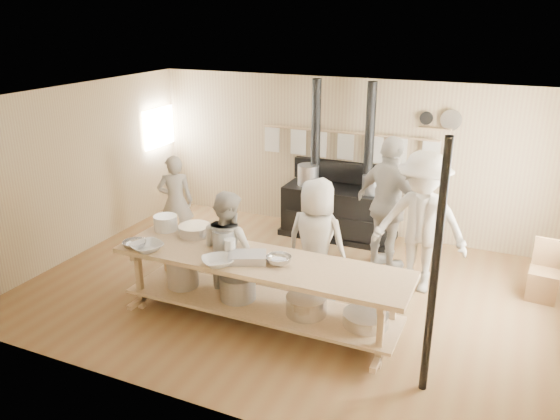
{
  "coord_description": "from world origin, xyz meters",
  "views": [
    {
      "loc": [
        2.59,
        -6.13,
        3.6
      ],
      "look_at": [
        -0.22,
        0.2,
        1.07
      ],
      "focal_mm": 35.0,
      "sensor_mm": 36.0,
      "label": 1
    }
  ],
  "objects": [
    {
      "name": "chair",
      "position": [
        3.15,
        1.17,
        0.24
      ],
      "size": [
        0.4,
        0.4,
        0.8
      ],
      "rotation": [
        0.0,
        0.0,
        -0.09
      ],
      "color": "brown",
      "rests_on": "ground"
    },
    {
      "name": "deep_bowl_enamel",
      "position": [
        -1.55,
        -0.57,
        0.95
      ],
      "size": [
        0.32,
        0.32,
        0.2
      ],
      "primitive_type": "cylinder",
      "rotation": [
        0.0,
        0.0,
        0.02
      ],
      "color": "white",
      "rests_on": "prep_table"
    },
    {
      "name": "cook_right",
      "position": [
        1.03,
        1.21,
        1.0
      ],
      "size": [
        1.26,
        0.99,
        1.99
      ],
      "primitive_type": "imported",
      "rotation": [
        0.0,
        0.0,
        2.64
      ],
      "color": "#A69E93",
      "rests_on": "ground"
    },
    {
      "name": "prep_table",
      "position": [
        -0.01,
        -0.9,
        0.52
      ],
      "size": [
        3.6,
        0.9,
        0.85
      ],
      "color": "tan",
      "rests_on": "ground"
    },
    {
      "name": "roasting_pan",
      "position": [
        -0.11,
        -1.0,
        0.9
      ],
      "size": [
        0.52,
        0.45,
        0.1
      ],
      "primitive_type": "cube",
      "rotation": [
        0.0,
        0.0,
        0.42
      ],
      "color": "#B2B2B7",
      "rests_on": "prep_table"
    },
    {
      "name": "left_opening",
      "position": [
        -3.45,
        2.0,
        1.6
      ],
      "size": [
        0.0,
        0.9,
        0.9
      ],
      "color": "white",
      "rests_on": "ground"
    },
    {
      "name": "bowl_white_b",
      "position": [
        -0.37,
        -1.23,
        0.89
      ],
      "size": [
        0.51,
        0.51,
        0.09
      ],
      "primitive_type": "imported",
      "rotation": [
        0.0,
        0.0,
        2.32
      ],
      "color": "white",
      "rests_on": "prep_table"
    },
    {
      "name": "cook_far_left",
      "position": [
        -2.25,
        0.67,
        0.75
      ],
      "size": [
        0.66,
        0.59,
        1.51
      ],
      "primitive_type": "imported",
      "rotation": [
        0.0,
        0.0,
        3.69
      ],
      "color": "#A69E93",
      "rests_on": "ground"
    },
    {
      "name": "mixing_bowl_large",
      "position": [
        -1.1,
        -0.57,
        0.92
      ],
      "size": [
        0.54,
        0.54,
        0.14
      ],
      "primitive_type": "cylinder",
      "rotation": [
        0.0,
        0.0,
        0.32
      ],
      "color": "silver",
      "rests_on": "prep_table"
    },
    {
      "name": "cook_by_window",
      "position": [
        1.56,
        0.76,
        0.97
      ],
      "size": [
        1.28,
        0.77,
        1.94
      ],
      "primitive_type": "imported",
      "rotation": [
        0.0,
        0.0,
        -0.04
      ],
      "color": "#A69E93",
      "rests_on": "ground"
    },
    {
      "name": "towel_rail",
      "position": [
        0.0,
        2.4,
        1.56
      ],
      "size": [
        3.0,
        0.04,
        0.47
      ],
      "color": "tan",
      "rests_on": "ground"
    },
    {
      "name": "cook_center",
      "position": [
        0.43,
        -0.13,
        0.84
      ],
      "size": [
        0.86,
        0.6,
        1.68
      ],
      "primitive_type": "imported",
      "rotation": [
        0.0,
        0.0,
        3.06
      ],
      "color": "#A69E93",
      "rests_on": "ground"
    },
    {
      "name": "bowl_steel_a",
      "position": [
        -1.55,
        -1.23,
        0.9
      ],
      "size": [
        0.41,
        0.41,
        0.09
      ],
      "primitive_type": "imported",
      "rotation": [
        0.0,
        0.0,
        0.86
      ],
      "color": "silver",
      "rests_on": "prep_table"
    },
    {
      "name": "stove",
      "position": [
        -0.01,
        2.12,
        0.52
      ],
      "size": [
        1.9,
        0.75,
        2.6
      ],
      "color": "black",
      "rests_on": "ground"
    },
    {
      "name": "bowl_steel_b",
      "position": [
        0.25,
        -0.91,
        0.9
      ],
      "size": [
        0.42,
        0.42,
        0.09
      ],
      "primitive_type": "imported",
      "rotation": [
        0.0,
        0.0,
        3.8
      ],
      "color": "silver",
      "rests_on": "prep_table"
    },
    {
      "name": "support_post",
      "position": [
        2.05,
        -1.35,
        1.3
      ],
      "size": [
        0.08,
        0.08,
        2.6
      ],
      "primitive_type": "cylinder",
      "color": "black",
      "rests_on": "ground"
    },
    {
      "name": "room_shell",
      "position": [
        0.0,
        0.0,
        1.62
      ],
      "size": [
        7.0,
        7.0,
        7.0
      ],
      "color": "tan",
      "rests_on": "ground"
    },
    {
      "name": "ground",
      "position": [
        0.0,
        0.0,
        0.0
      ],
      "size": [
        7.0,
        7.0,
        0.0
      ],
      "primitive_type": "plane",
      "color": "brown",
      "rests_on": "ground"
    },
    {
      "name": "bucket_galv",
      "position": [
        -0.52,
        -0.82,
        0.98
      ],
      "size": [
        0.33,
        0.33,
        0.26
      ],
      "primitive_type": "cylinder",
      "rotation": [
        0.0,
        0.0,
        -0.18
      ],
      "color": "gray",
      "rests_on": "prep_table"
    },
    {
      "name": "cook_left",
      "position": [
        -0.56,
        -0.66,
        0.77
      ],
      "size": [
        0.91,
        0.81,
        1.55
      ],
      "primitive_type": "imported",
      "rotation": [
        0.0,
        0.0,
        2.8
      ],
      "color": "#A69E93",
      "rests_on": "ground"
    },
    {
      "name": "pitcher",
      "position": [
        -0.36,
        -0.95,
        0.96
      ],
      "size": [
        0.16,
        0.16,
        0.21
      ],
      "primitive_type": "cylinder",
      "rotation": [
        0.0,
        0.0,
        0.17
      ],
      "color": "white",
      "rests_on": "prep_table"
    },
    {
      "name": "bowl_white_a",
      "position": [
        -1.37,
        -1.23,
        0.9
      ],
      "size": [
        0.49,
        0.49,
        0.09
      ],
      "primitive_type": "imported",
      "rotation": [
        0.0,
        0.0,
        -0.41
      ],
      "color": "white",
      "rests_on": "prep_table"
    },
    {
      "name": "back_wall_shelf",
      "position": [
        1.46,
        2.43,
        2.0
      ],
      "size": [
        0.63,
        0.14,
        0.32
      ],
      "color": "tan",
      "rests_on": "ground"
    }
  ]
}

